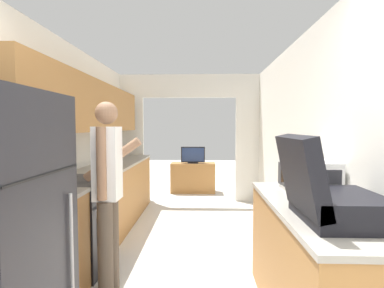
{
  "coord_description": "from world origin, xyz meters",
  "views": [
    {
      "loc": [
        0.26,
        -1.08,
        1.48
      ],
      "look_at": [
        0.12,
        2.92,
        1.25
      ],
      "focal_mm": 28.0,
      "sensor_mm": 36.0,
      "label": 1
    }
  ],
  "objects": [
    {
      "name": "person",
      "position": [
        -0.57,
        1.47,
        0.91
      ],
      "size": [
        0.54,
        0.37,
        1.69
      ],
      "rotation": [
        0.0,
        0.0,
        1.56
      ],
      "color": "#4C4238",
      "rests_on": "ground_plane"
    },
    {
      "name": "counter_right",
      "position": [
        1.07,
        1.04,
        0.47
      ],
      "size": [
        0.62,
        1.7,
        0.93
      ],
      "color": "#9E6B38",
      "rests_on": "ground_plane"
    },
    {
      "name": "microwave",
      "position": [
        1.15,
        1.45,
        1.06
      ],
      "size": [
        0.39,
        0.48,
        0.27
      ],
      "color": "white",
      "rests_on": "counter_right"
    },
    {
      "name": "wall_far_with_doorway",
      "position": [
        0.0,
        4.83,
        1.46
      ],
      "size": [
        3.13,
        0.06,
        2.5
      ],
      "color": "silver",
      "rests_on": "ground_plane"
    },
    {
      "name": "suitcase",
      "position": [
        0.99,
        0.67,
        1.08
      ],
      "size": [
        0.54,
        0.57,
        0.5
      ],
      "color": "black",
      "rests_on": "counter_right"
    },
    {
      "name": "tv_cabinet",
      "position": [
        0.05,
        5.61,
        0.33
      ],
      "size": [
        0.99,
        0.42,
        0.66
      ],
      "color": "#9E6B38",
      "rests_on": "ground_plane"
    },
    {
      "name": "wall_left",
      "position": [
        -1.32,
        2.23,
        1.46
      ],
      "size": [
        0.38,
        7.2,
        2.5
      ],
      "color": "silver",
      "rests_on": "ground_plane"
    },
    {
      "name": "knife",
      "position": [
        -1.07,
        2.55,
        0.94
      ],
      "size": [
        0.05,
        0.32,
        0.02
      ],
      "rotation": [
        0.0,
        0.0,
        0.08
      ],
      "color": "#B7B7BC",
      "rests_on": "counter_left"
    },
    {
      "name": "television",
      "position": [
        0.05,
        5.57,
        0.84
      ],
      "size": [
        0.53,
        0.16,
        0.37
      ],
      "color": "black",
      "rests_on": "tv_cabinet"
    },
    {
      "name": "range_oven",
      "position": [
        -1.06,
        1.96,
        0.47
      ],
      "size": [
        0.66,
        0.76,
        1.07
      ],
      "color": "black",
      "rests_on": "ground_plane"
    },
    {
      "name": "wall_right",
      "position": [
        1.4,
        1.8,
        1.25
      ],
      "size": [
        0.06,
        7.2,
        2.5
      ],
      "color": "silver",
      "rests_on": "ground_plane"
    },
    {
      "name": "counter_left",
      "position": [
        -1.07,
        3.06,
        0.47
      ],
      "size": [
        0.62,
        3.71,
        0.93
      ],
      "color": "#9E6B38",
      "rests_on": "ground_plane"
    }
  ]
}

